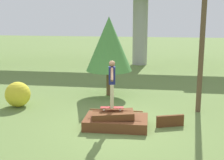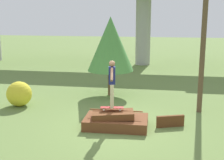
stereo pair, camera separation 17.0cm
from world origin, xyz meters
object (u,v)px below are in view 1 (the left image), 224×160
Objects in this scene: skater at (112,81)px; bush_yellow_flowering at (18,94)px; skateboard at (112,108)px; tree_behind_left at (109,44)px; utility_pole at (203,26)px.

skater is 1.53× the size of bush_yellow_flowering.
skateboard is 0.22× the size of tree_behind_left.
skater is 4.74m from bush_yellow_flowering.
utility_pole is at bearing 3.21° from bush_yellow_flowering.
tree_behind_left is (-3.90, 1.97, -0.92)m from utility_pole.
tree_behind_left is (-0.75, 4.18, 0.79)m from skater.
bush_yellow_flowering is at bearing -176.79° from utility_pole.
utility_pole is (3.15, 2.21, 1.72)m from skater.
tree_behind_left is (-0.75, 4.18, 1.74)m from skateboard.
utility_pole reaches higher than skateboard.
utility_pole is 4.47m from tree_behind_left.
skateboard is 4.61m from bush_yellow_flowering.
bush_yellow_flowering is at bearing 157.12° from skater.
skateboard is 0.95m from skater.
skater is (-0.00, 0.00, 0.95)m from skateboard.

